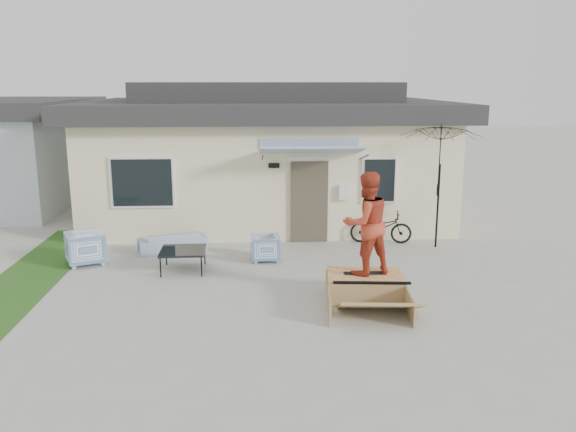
{
  "coord_description": "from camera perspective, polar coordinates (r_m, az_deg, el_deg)",
  "views": [
    {
      "loc": [
        -0.4,
        -10.26,
        4.06
      ],
      "look_at": [
        0.3,
        1.8,
        1.3
      ],
      "focal_mm": 36.7,
      "sensor_mm": 36.0,
      "label": 1
    }
  ],
  "objects": [
    {
      "name": "armchair_right",
      "position": [
        13.65,
        -2.22,
        -2.99
      ],
      "size": [
        0.65,
        0.69,
        0.67
      ],
      "primitive_type": "imported",
      "rotation": [
        0.0,
        0.0,
        -1.51
      ],
      "color": "#466FA4",
      "rests_on": "ground"
    },
    {
      "name": "ground",
      "position": [
        11.04,
        -1.02,
        -8.71
      ],
      "size": [
        90.0,
        90.0,
        0.0
      ],
      "primitive_type": "plane",
      "color": "#A4A398",
      "rests_on": "ground"
    },
    {
      "name": "bicycle",
      "position": [
        15.28,
        8.99,
        -0.75
      ],
      "size": [
        1.64,
        0.81,
        1.01
      ],
      "primitive_type": "imported",
      "rotation": [
        0.0,
        0.0,
        1.4
      ],
      "color": "black",
      "rests_on": "ground"
    },
    {
      "name": "armchair_left",
      "position": [
        14.13,
        -18.99,
        -2.79
      ],
      "size": [
        1.02,
        1.05,
        0.83
      ],
      "primitive_type": "imported",
      "rotation": [
        0.0,
        0.0,
        1.99
      ],
      "color": "#466FA4",
      "rests_on": "ground"
    },
    {
      "name": "coffee_table",
      "position": [
        13.15,
        -10.11,
        -4.23
      ],
      "size": [
        0.98,
        0.98,
        0.48
      ],
      "primitive_type": "cube",
      "rotation": [
        0.0,
        0.0,
        0.01
      ],
      "color": "black",
      "rests_on": "ground"
    },
    {
      "name": "skater",
      "position": [
        11.12,
        7.59,
        -0.55
      ],
      "size": [
        1.15,
        1.02,
        1.95
      ],
      "primitive_type": "imported",
      "rotation": [
        0.0,
        0.0,
        3.49
      ],
      "color": "#B53B24",
      "rests_on": "skateboard"
    },
    {
      "name": "house",
      "position": [
        18.38,
        -2.06,
        6.24
      ],
      "size": [
        10.8,
        8.49,
        4.1
      ],
      "color": "beige",
      "rests_on": "ground"
    },
    {
      "name": "patio_umbrella",
      "position": [
        14.93,
        14.45,
        3.56
      ],
      "size": [
        2.04,
        1.89,
        2.2
      ],
      "color": "black",
      "rests_on": "ground"
    },
    {
      "name": "skateboard",
      "position": [
        11.4,
        7.44,
        -5.46
      ],
      "size": [
        0.8,
        0.21,
        0.05
      ],
      "primitive_type": "cube",
      "rotation": [
        0.0,
        0.0,
        -0.02
      ],
      "color": "black",
      "rests_on": "skate_ramp"
    },
    {
      "name": "loveseat",
      "position": [
        14.69,
        -11.11,
        -2.11
      ],
      "size": [
        1.72,
        0.94,
        0.64
      ],
      "primitive_type": "imported",
      "rotation": [
        0.0,
        0.0,
        3.44
      ],
      "color": "#466FA4",
      "rests_on": "ground"
    },
    {
      "name": "grass_strip",
      "position": [
        13.78,
        -23.65,
        -5.37
      ],
      "size": [
        1.4,
        8.0,
        0.01
      ],
      "primitive_type": "cube",
      "color": "#24501A",
      "rests_on": "ground"
    },
    {
      "name": "skate_ramp",
      "position": [
        11.44,
        7.43,
        -6.78
      ],
      "size": [
        1.58,
        2.01,
        0.47
      ],
      "primitive_type": null,
      "rotation": [
        0.0,
        0.0,
        -0.09
      ],
      "color": "olive",
      "rests_on": "ground"
    }
  ]
}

